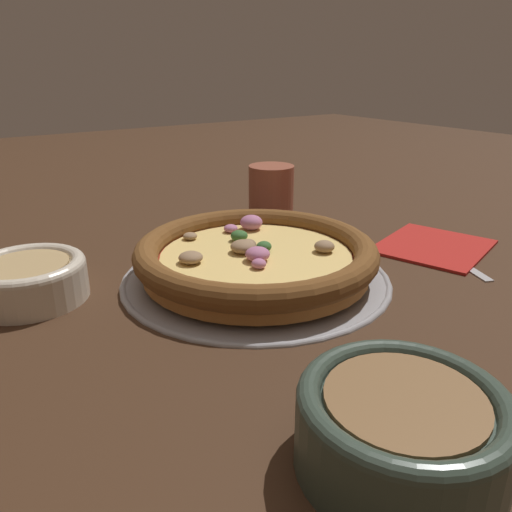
# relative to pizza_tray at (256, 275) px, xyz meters

# --- Properties ---
(ground_plane) EXTENTS (3.00, 3.00, 0.00)m
(ground_plane) POSITION_rel_pizza_tray_xyz_m (0.00, 0.00, -0.00)
(ground_plane) COLOR #3D2616
(pizza_tray) EXTENTS (0.33, 0.33, 0.01)m
(pizza_tray) POSITION_rel_pizza_tray_xyz_m (0.00, 0.00, 0.00)
(pizza_tray) COLOR #9E9EA3
(pizza_tray) RESTS_ON ground_plane
(pizza) EXTENTS (0.29, 0.29, 0.04)m
(pizza) POSITION_rel_pizza_tray_xyz_m (-0.00, -0.00, 0.03)
(pizza) COLOR #A86B33
(pizza) RESTS_ON pizza_tray
(bowl_near) EXTENTS (0.12, 0.12, 0.05)m
(bowl_near) POSITION_rel_pizza_tray_xyz_m (0.24, -0.09, 0.02)
(bowl_near) COLOR beige
(bowl_near) RESTS_ON ground_plane
(bowl_far) EXTENTS (0.14, 0.14, 0.06)m
(bowl_far) POSITION_rel_pizza_tray_xyz_m (0.09, 0.30, 0.03)
(bowl_far) COLOR #334238
(bowl_far) RESTS_ON ground_plane
(drinking_cup) EXTENTS (0.07, 0.07, 0.09)m
(drinking_cup) POSITION_rel_pizza_tray_xyz_m (-0.16, -0.19, 0.04)
(drinking_cup) COLOR brown
(drinking_cup) RESTS_ON ground_plane
(napkin) EXTENTS (0.19, 0.18, 0.01)m
(napkin) POSITION_rel_pizza_tray_xyz_m (-0.27, 0.05, 0.00)
(napkin) COLOR #B2231E
(napkin) RESTS_ON ground_plane
(fork) EXTENTS (0.08, 0.16, 0.00)m
(fork) POSITION_rel_pizza_tray_xyz_m (-0.26, 0.08, -0.00)
(fork) COLOR #B7B7BC
(fork) RESTS_ON ground_plane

